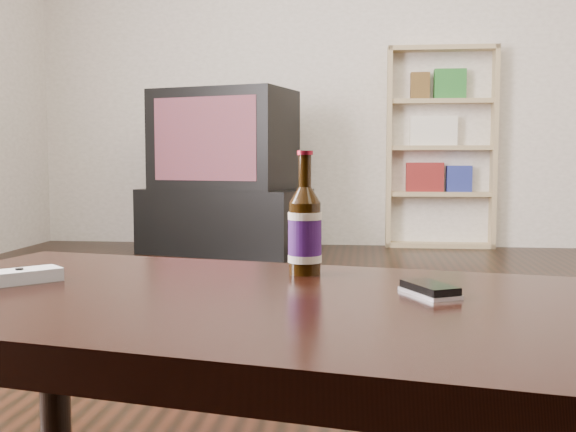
# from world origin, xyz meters

# --- Properties ---
(floor) EXTENTS (5.00, 6.00, 0.01)m
(floor) POSITION_xyz_m (0.00, 0.00, -0.01)
(floor) COLOR black
(floor) RESTS_ON ground
(wall_back) EXTENTS (5.00, 0.02, 2.70)m
(wall_back) POSITION_xyz_m (0.00, 3.01, 1.35)
(wall_back) COLOR beige
(wall_back) RESTS_ON ground
(tv_stand) EXTENTS (1.15, 0.78, 0.42)m
(tv_stand) POSITION_xyz_m (-1.06, 2.49, 0.21)
(tv_stand) COLOR black
(tv_stand) RESTS_ON floor
(tv) EXTENTS (0.95, 0.73, 0.63)m
(tv) POSITION_xyz_m (-1.06, 2.49, 0.73)
(tv) COLOR black
(tv) RESTS_ON tv_stand
(bookshelf) EXTENTS (0.75, 0.35, 1.38)m
(bookshelf) POSITION_xyz_m (0.35, 3.07, 0.72)
(bookshelf) COLOR tan
(bookshelf) RESTS_ON floor
(coffee_table) EXTENTS (1.19, 0.83, 0.41)m
(coffee_table) POSITION_xyz_m (-0.39, -0.80, 0.35)
(coffee_table) COLOR black
(coffee_table) RESTS_ON floor
(beer_bottle) EXTENTS (0.07, 0.07, 0.22)m
(beer_bottle) POSITION_xyz_m (-0.26, -0.61, 0.48)
(beer_bottle) COLOR black
(beer_bottle) RESTS_ON coffee_table
(phone) EXTENTS (0.09, 0.11, 0.02)m
(phone) POSITION_xyz_m (-0.06, -0.77, 0.42)
(phone) COLOR silver
(phone) RESTS_ON coffee_table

